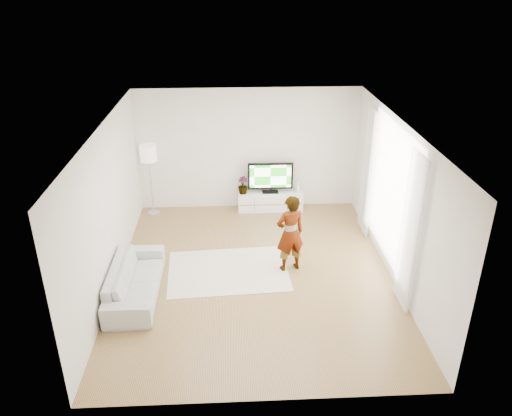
{
  "coord_description": "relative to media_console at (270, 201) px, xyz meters",
  "views": [
    {
      "loc": [
        -0.37,
        -7.77,
        5.07
      ],
      "look_at": [
        0.05,
        0.4,
        1.17
      ],
      "focal_mm": 35.0,
      "sensor_mm": 36.0,
      "label": 1
    }
  ],
  "objects": [
    {
      "name": "curtain_near",
      "position": [
        1.9,
        -3.76,
        1.14
      ],
      "size": [
        0.04,
        0.7,
        2.6
      ],
      "primitive_type": "cube",
      "color": "white",
      "rests_on": "floor"
    },
    {
      "name": "ceiling",
      "position": [
        -0.5,
        -2.76,
        2.59
      ],
      "size": [
        6.0,
        6.0,
        0.0
      ],
      "primitive_type": "plane",
      "color": "white",
      "rests_on": "wall_back"
    },
    {
      "name": "player",
      "position": [
        0.16,
        -2.61,
        0.54
      ],
      "size": [
        0.63,
        0.51,
        1.49
      ],
      "primitive_type": "imported",
      "rotation": [
        0.0,
        0.0,
        3.46
      ],
      "color": "#334772",
      "rests_on": "rug"
    },
    {
      "name": "wall_left",
      "position": [
        -3.0,
        -2.76,
        1.19
      ],
      "size": [
        0.02,
        6.0,
        2.8
      ],
      "primitive_type": "cube",
      "color": "white",
      "rests_on": "floor"
    },
    {
      "name": "floor",
      "position": [
        -0.5,
        -2.76,
        -0.21
      ],
      "size": [
        6.0,
        6.0,
        0.0
      ],
      "primitive_type": "plane",
      "color": "#AD874E",
      "rests_on": "ground"
    },
    {
      "name": "wall_back",
      "position": [
        -0.5,
        0.24,
        1.19
      ],
      "size": [
        5.0,
        0.02,
        2.8
      ],
      "primitive_type": "cube",
      "color": "white",
      "rests_on": "floor"
    },
    {
      "name": "media_console",
      "position": [
        0.0,
        0.0,
        0.0
      ],
      "size": [
        1.49,
        0.43,
        0.42
      ],
      "color": "white",
      "rests_on": "floor"
    },
    {
      "name": "television",
      "position": [
        -0.0,
        0.03,
        0.6
      ],
      "size": [
        1.04,
        0.2,
        0.72
      ],
      "color": "black",
      "rests_on": "media_console"
    },
    {
      "name": "sofa",
      "position": [
        -2.57,
        -3.28,
        0.08
      ],
      "size": [
        0.8,
        2.01,
        0.58
      ],
      "primitive_type": "imported",
      "rotation": [
        0.0,
        0.0,
        1.58
      ],
      "color": "#B7B6B1",
      "rests_on": "floor"
    },
    {
      "name": "wall_right",
      "position": [
        2.0,
        -2.76,
        1.19
      ],
      "size": [
        0.02,
        6.0,
        2.8
      ],
      "primitive_type": "cube",
      "color": "white",
      "rests_on": "floor"
    },
    {
      "name": "floor_lamp",
      "position": [
        -2.7,
        -0.06,
        1.17
      ],
      "size": [
        0.36,
        0.36,
        1.63
      ],
      "color": "silver",
      "rests_on": "floor"
    },
    {
      "name": "window",
      "position": [
        1.98,
        -2.46,
        1.24
      ],
      "size": [
        0.01,
        2.6,
        2.5
      ],
      "primitive_type": "cube",
      "color": "white",
      "rests_on": "wall_right"
    },
    {
      "name": "curtain_far",
      "position": [
        1.9,
        -1.16,
        1.14
      ],
      "size": [
        0.04,
        0.7,
        2.6
      ],
      "primitive_type": "cube",
      "color": "white",
      "rests_on": "floor"
    },
    {
      "name": "rug",
      "position": [
        -0.99,
        -2.62,
        -0.2
      ],
      "size": [
        2.3,
        1.72,
        0.01
      ],
      "primitive_type": "cube",
      "rotation": [
        0.0,
        0.0,
        0.06
      ],
      "color": "beige",
      "rests_on": "floor"
    },
    {
      "name": "wall_front",
      "position": [
        -0.5,
        -5.76,
        1.19
      ],
      "size": [
        5.0,
        0.02,
        2.8
      ],
      "primitive_type": "cube",
      "color": "white",
      "rests_on": "floor"
    },
    {
      "name": "potted_plant",
      "position": [
        -0.63,
        0.0,
        0.41
      ],
      "size": [
        0.23,
        0.23,
        0.4
      ],
      "primitive_type": "imported",
      "rotation": [
        0.0,
        0.0,
        -0.03
      ],
      "color": "#3F7238",
      "rests_on": "media_console"
    },
    {
      "name": "game_console",
      "position": [
        0.65,
        -0.0,
        0.32
      ],
      "size": [
        0.09,
        0.17,
        0.23
      ],
      "rotation": [
        0.0,
        0.0,
        -0.22
      ],
      "color": "white",
      "rests_on": "media_console"
    }
  ]
}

